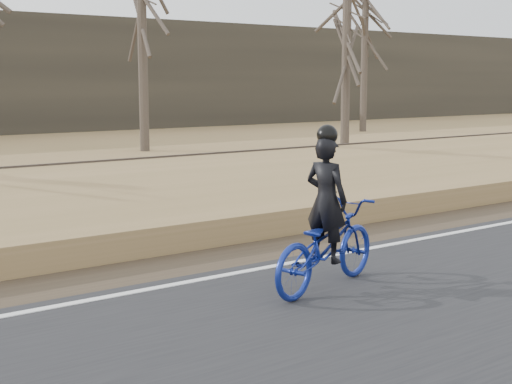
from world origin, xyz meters
TOP-DOWN VIEW (x-y plane):
  - ground at (0.00, 0.00)m, footprint 120.00×120.00m
  - edge_line at (0.00, 0.20)m, footprint 120.00×0.12m
  - shoulder at (0.00, 1.20)m, footprint 120.00×1.60m
  - embankment at (0.00, 4.20)m, footprint 120.00×5.00m
  - ballast at (0.00, 8.00)m, footprint 120.00×3.00m
  - railroad at (0.00, 8.00)m, footprint 120.00×2.40m
  - cyclist at (-2.74, -1.02)m, footprint 2.22×1.29m
  - bare_tree_center at (3.63, 16.95)m, footprint 0.36×0.36m
  - bare_tree_right at (11.00, 13.81)m, footprint 0.36×0.36m
  - bare_tree_far_right at (17.81, 19.92)m, footprint 0.36×0.36m

SIDE VIEW (x-z plane):
  - ground at x=0.00m, z-range 0.00..0.00m
  - shoulder at x=0.00m, z-range 0.00..0.04m
  - edge_line at x=0.00m, z-range 0.06..0.07m
  - embankment at x=0.00m, z-range 0.00..0.44m
  - ballast at x=0.00m, z-range 0.00..0.45m
  - railroad at x=0.00m, z-range 0.38..0.67m
  - cyclist at x=-2.74m, z-range -0.32..1.76m
  - bare_tree_right at x=11.00m, z-range 0.00..7.16m
  - bare_tree_far_right at x=17.81m, z-range 0.00..8.36m
  - bare_tree_center at x=3.63m, z-range 0.00..9.61m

